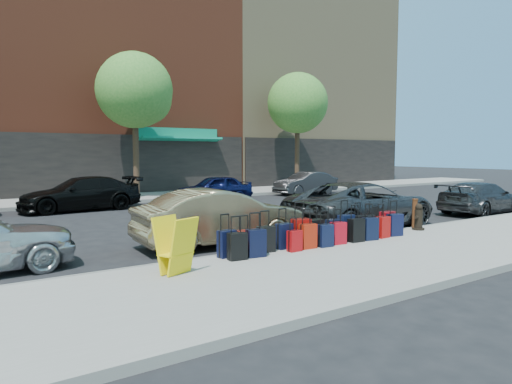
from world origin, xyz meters
TOP-DOWN VIEW (x-y plane):
  - ground at (0.00, 0.00)m, footprint 120.00×120.00m
  - sidewalk_near at (0.00, -6.50)m, footprint 60.00×4.00m
  - sidewalk_far at (0.00, 10.00)m, footprint 60.00×4.00m
  - curb_near at (0.00, -4.48)m, footprint 60.00×0.08m
  - curb_far at (0.00, 7.98)m, footprint 60.00×0.08m
  - building_center at (0.00, 17.99)m, footprint 17.00×12.85m
  - building_right at (16.00, 17.99)m, footprint 15.00×12.12m
  - tree_center at (0.64, 9.50)m, footprint 3.80×3.80m
  - tree_right at (11.14, 9.50)m, footprint 3.80×3.80m
  - suitcase_front_0 at (-2.52, -4.78)m, footprint 0.41×0.26m
  - suitcase_front_1 at (-2.08, -4.81)m, footprint 0.38×0.24m
  - suitcase_front_2 at (-1.54, -4.85)m, footprint 0.41×0.25m
  - suitcase_front_3 at (-0.96, -4.78)m, footprint 0.41×0.25m
  - suitcase_front_4 at (-0.49, -4.82)m, footprint 0.47×0.29m
  - suitcase_front_5 at (-0.02, -4.79)m, footprint 0.43×0.26m
  - suitcase_front_6 at (0.57, -4.80)m, footprint 0.38×0.21m
  - suitcase_front_7 at (1.07, -4.76)m, footprint 0.43×0.25m
  - suitcase_front_8 at (1.54, -4.77)m, footprint 0.40×0.24m
  - suitcase_front_9 at (1.94, -4.75)m, footprint 0.40×0.27m
  - suitcase_front_10 at (2.57, -4.83)m, footprint 0.42×0.23m
  - suitcase_back_0 at (-2.47, -5.13)m, footprint 0.41×0.26m
  - suitcase_back_1 at (-1.99, -5.11)m, footprint 0.44×0.30m
  - suitcase_back_3 at (-0.95, -5.15)m, footprint 0.33×0.19m
  - suitcase_back_4 at (-0.50, -5.07)m, footprint 0.41×0.25m
  - suitcase_back_5 at (-0.02, -5.16)m, footprint 0.38×0.24m
  - suitcase_back_6 at (0.46, -5.10)m, footprint 0.39×0.26m
  - suitcase_back_7 at (1.03, -5.14)m, footprint 0.41×0.25m
  - suitcase_back_8 at (1.51, -5.17)m, footprint 0.43×0.30m
  - suitcase_back_9 at (2.04, -5.13)m, footprint 0.40×0.25m
  - suitcase_back_10 at (2.53, -5.13)m, footprint 0.44×0.30m
  - fire_hydrant at (3.88, -4.88)m, footprint 0.40×0.35m
  - bollard at (3.85, -4.76)m, footprint 0.17×0.17m
  - display_rack at (-3.99, -5.42)m, footprint 0.78×0.82m
  - car_near_1 at (-1.62, -2.95)m, footprint 4.48×1.72m
  - car_near_2 at (3.53, -3.00)m, footprint 5.37×2.64m
  - car_near_3 at (9.99, -3.24)m, footprint 4.36×1.94m
  - car_far_1 at (-2.93, 6.50)m, footprint 4.94×2.25m
  - car_far_2 at (3.48, 6.71)m, footprint 3.89×1.86m
  - car_far_3 at (9.63, 7.01)m, footprint 3.99×1.53m

SIDE VIEW (x-z plane):
  - ground at x=0.00m, z-range 0.00..0.00m
  - sidewalk_near at x=0.00m, z-range 0.00..0.15m
  - sidewalk_far at x=0.00m, z-range 0.00..0.15m
  - curb_near at x=0.00m, z-range 0.00..0.15m
  - curb_far at x=0.00m, z-range 0.00..0.15m
  - suitcase_back_3 at x=-0.95m, z-range 0.00..0.78m
  - suitcase_back_5 at x=-0.02m, z-range -0.01..0.86m
  - suitcase_back_6 at x=0.46m, z-range -0.01..0.86m
  - suitcase_front_1 at x=-2.08m, z-range -0.01..0.86m
  - suitcase_front_9 at x=1.94m, z-range -0.02..0.88m
  - suitcase_back_9 at x=2.04m, z-range -0.02..0.88m
  - suitcase_front_6 at x=0.57m, z-range -0.02..0.89m
  - suitcase_back_0 at x=-2.47m, z-range -0.02..0.90m
  - suitcase_back_8 at x=1.51m, z-range -0.03..0.91m
  - suitcase_back_4 at x=-0.50m, z-range -0.03..0.91m
  - suitcase_front_0 at x=-2.52m, z-range -0.02..0.91m
  - suitcase_front_8 at x=1.54m, z-range -0.02..0.91m
  - suitcase_back_7 at x=1.03m, z-range -0.03..0.92m
  - suitcase_front_2 at x=-1.54m, z-range -0.03..0.92m
  - suitcase_front_3 at x=-0.96m, z-range -0.03..0.92m
  - suitcase_back_10 at x=2.53m, z-range -0.03..0.93m
  - suitcase_back_1 at x=-1.99m, z-range -0.03..0.93m
  - suitcase_front_5 at x=-0.02m, z-range -0.03..0.95m
  - suitcase_front_10 at x=2.57m, z-range -0.04..0.96m
  - suitcase_front_7 at x=1.07m, z-range -0.04..0.99m
  - suitcase_front_4 at x=-0.49m, z-range -0.05..1.02m
  - fire_hydrant at x=3.88m, z-range 0.12..0.89m
  - bollard at x=3.85m, z-range 0.16..1.06m
  - car_near_3 at x=9.99m, z-range 0.00..1.24m
  - car_far_2 at x=3.48m, z-range 0.00..1.28m
  - car_far_3 at x=9.63m, z-range 0.00..1.30m
  - display_rack at x=-3.99m, z-range 0.14..1.20m
  - car_far_1 at x=-2.93m, z-range 0.00..1.40m
  - car_near_1 at x=-1.62m, z-range 0.00..1.46m
  - car_near_2 at x=3.53m, z-range 0.00..1.47m
  - tree_center at x=0.64m, z-range 1.78..9.05m
  - tree_right at x=11.14m, z-range 1.78..9.05m
  - building_right at x=16.00m, z-range -0.02..17.98m
  - building_center at x=0.00m, z-range -0.02..19.98m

